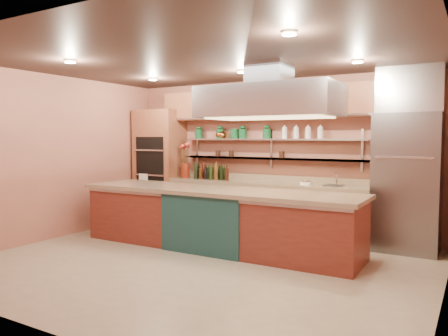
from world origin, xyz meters
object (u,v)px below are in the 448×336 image
Objects in this scene: refrigerator at (407,183)px; green_canister at (234,134)px; island at (216,219)px; kitchen_scale at (306,182)px; flower_vase at (185,170)px; copper_kettle at (222,135)px.

refrigerator is 11.20× the size of green_canister.
kitchen_scale is (0.98, 1.35, 0.51)m from island.
copper_kettle reaches higher than flower_vase.
island is at bearing -62.44° from copper_kettle.
island is (-2.59, -1.34, -0.58)m from refrigerator.
island is at bearing -112.17° from kitchen_scale.
flower_vase is at bearing 179.86° from refrigerator.
island is 2.21m from copper_kettle.
refrigerator is 12.59× the size of kitchen_scale.
island is 24.35× the size of copper_kettle.
kitchen_scale is at bearing 0.00° from flower_vase.
flower_vase is (-1.54, 1.35, 0.61)m from island.
green_canister reaches higher than copper_kettle.
island is 1.75m from kitchen_scale.
copper_kettle is at bearing -173.11° from kitchen_scale.
copper_kettle is 0.98× the size of green_canister.
refrigerator reaches higher than flower_vase.
flower_vase is 1.62× the size of copper_kettle.
flower_vase is (-4.13, 0.01, 0.03)m from refrigerator.
copper_kettle reaches higher than kitchen_scale.
green_canister is at bearing 12.42° from flower_vase.
copper_kettle is (-3.41, 0.23, 0.74)m from refrigerator.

